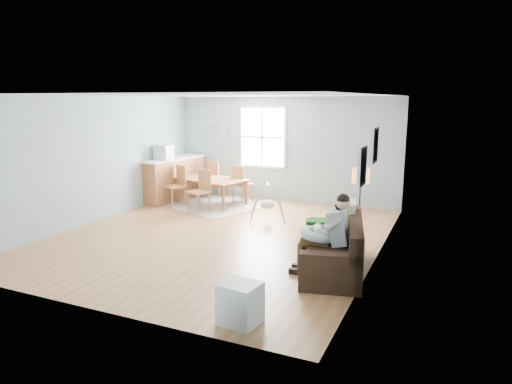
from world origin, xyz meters
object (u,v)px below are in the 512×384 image
at_px(chair_sw, 178,183).
at_px(baby_swing, 268,204).
at_px(monitor, 164,152).
at_px(storage_cube, 239,303).
at_px(sofa, 336,251).
at_px(counter, 174,178).
at_px(chair_ne, 241,181).
at_px(chair_nw, 216,176).
at_px(toddler, 333,223).
at_px(father, 328,232).
at_px(floor_lamp, 361,183).
at_px(chair_se, 201,188).
at_px(dining_table, 209,191).

distance_m(chair_sw, baby_swing, 2.66).
bearing_deg(monitor, storage_cube, -47.71).
bearing_deg(sofa, counter, 147.96).
relative_size(chair_sw, chair_ne, 1.02).
xyz_separation_m(chair_nw, monitor, (-0.91, -1.09, 0.73)).
relative_size(toddler, chair_sw, 0.85).
xyz_separation_m(father, monitor, (-5.18, 3.19, 0.62)).
distance_m(father, chair_ne, 5.20).
bearing_deg(storage_cube, baby_swing, 108.59).
distance_m(toddler, monitor, 5.83).
xyz_separation_m(storage_cube, counter, (-4.59, 5.47, 0.31)).
distance_m(floor_lamp, storage_cube, 3.52).
bearing_deg(baby_swing, chair_se, 177.26).
distance_m(sofa, counter, 6.15).
xyz_separation_m(chair_sw, chair_se, (0.87, -0.32, -0.01)).
distance_m(counter, baby_swing, 3.20).
xyz_separation_m(sofa, toddler, (-0.11, 0.17, 0.41)).
relative_size(floor_lamp, chair_se, 1.48).
relative_size(dining_table, monitor, 4.69).
height_order(sofa, toddler, toddler).
xyz_separation_m(storage_cube, chair_nw, (-3.71, 6.17, 0.33)).
bearing_deg(chair_ne, storage_cube, -64.24).
relative_size(dining_table, chair_sw, 1.86).
height_order(chair_sw, counter, counter).
distance_m(dining_table, monitor, 1.53).
xyz_separation_m(chair_nw, chair_ne, (0.89, -0.32, -0.02)).
height_order(storage_cube, baby_swing, baby_swing).
bearing_deg(chair_ne, father, -49.52).
bearing_deg(chair_ne, dining_table, -146.76).
bearing_deg(baby_swing, chair_nw, 143.49).
height_order(father, counter, father).
xyz_separation_m(chair_sw, chair_nw, (0.44, 1.21, 0.00)).
bearing_deg(floor_lamp, chair_nw, 147.15).
bearing_deg(sofa, toddler, 124.04).
bearing_deg(counter, chair_nw, 38.69).
bearing_deg(counter, father, -34.75).
distance_m(chair_nw, counter, 1.13).
xyz_separation_m(dining_table, baby_swing, (1.96, -0.85, 0.03)).
bearing_deg(dining_table, monitor, -149.53).
bearing_deg(chair_ne, monitor, -157.06).
distance_m(storage_cube, dining_table, 6.44).
relative_size(chair_nw, chair_ne, 1.03).
relative_size(dining_table, chair_nw, 1.85).
distance_m(father, storage_cube, 2.02).
distance_m(sofa, dining_table, 5.21).
relative_size(counter, baby_swing, 1.98).
bearing_deg(sofa, chair_se, 147.93).
height_order(floor_lamp, chair_nw, floor_lamp).
relative_size(chair_ne, monitor, 2.47).
distance_m(sofa, floor_lamp, 1.44).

